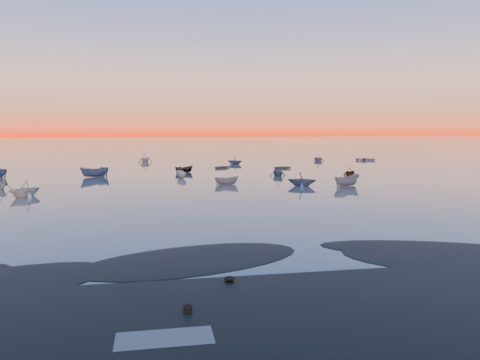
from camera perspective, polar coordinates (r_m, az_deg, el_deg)
name	(u,v)px	position (r m, az deg, el deg)	size (l,w,h in m)	color
ground	(192,157)	(126.13, -5.89, 2.84)	(600.00, 600.00, 0.00)	#665A55
mud_lobes	(333,260)	(27.48, 11.33, -9.56)	(140.00, 6.00, 0.07)	black
moored_fleet	(214,173)	(79.49, -3.20, 0.88)	(124.00, 58.00, 1.20)	silver
boat_near_center	(347,186)	(62.42, 12.89, -0.75)	(4.20, 1.78, 1.45)	slate
boat_near_right	(278,176)	(74.28, 4.65, 0.49)	(3.34, 1.50, 1.17)	#3D5175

